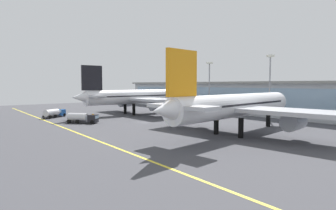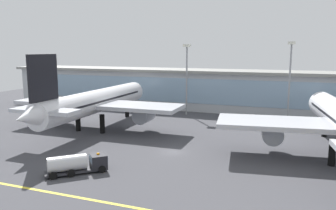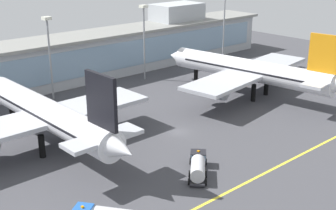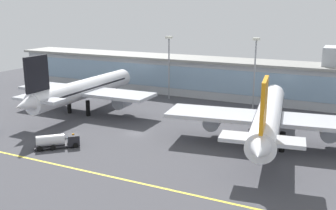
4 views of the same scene
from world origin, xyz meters
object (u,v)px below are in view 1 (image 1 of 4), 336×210
object	(u,v)px
airliner_near_right	(236,106)
apron_light_mast_west	(209,79)
apron_light_mast_centre	(270,77)
airliner_near_left	(136,97)
baggage_tug_near	(55,113)
fuel_tanker_truck	(83,118)

from	to	relation	value
airliner_near_right	apron_light_mast_west	xyz separation A→B (m)	(-37.31, 29.50, 6.96)
apron_light_mast_centre	airliner_near_right	bearing A→B (deg)	-70.32
airliner_near_left	apron_light_mast_centre	size ratio (longest dim) A/B	2.41
airliner_near_left	apron_light_mast_centre	distance (m)	47.81
airliner_near_right	apron_light_mast_west	bearing A→B (deg)	43.29
airliner_near_right	airliner_near_left	bearing A→B (deg)	76.19
baggage_tug_near	apron_light_mast_west	size ratio (longest dim) A/B	0.45
apron_light_mast_centre	airliner_near_left	bearing A→B (deg)	-150.37
fuel_tanker_truck	apron_light_mast_centre	bearing A→B (deg)	15.96
airliner_near_left	baggage_tug_near	world-z (taller)	airliner_near_left
apron_light_mast_west	apron_light_mast_centre	distance (m)	27.23
fuel_tanker_truck	baggage_tug_near	xyz separation A→B (m)	(-19.78, -2.33, 0.00)
baggage_tug_near	apron_light_mast_west	world-z (taller)	apron_light_mast_west
baggage_tug_near	apron_light_mast_centre	bearing A→B (deg)	-78.85
apron_light_mast_west	fuel_tanker_truck	bearing A→B (deg)	-91.14
airliner_near_left	airliner_near_right	world-z (taller)	airliner_near_left
baggage_tug_near	apron_light_mast_centre	world-z (taller)	apron_light_mast_centre
airliner_near_left	apron_light_mast_centre	xyz separation A→B (m)	(41.09, 23.37, 7.16)
airliner_near_left	apron_light_mast_west	bearing A→B (deg)	-30.40
fuel_tanker_truck	baggage_tug_near	size ratio (longest dim) A/B	0.93
apron_light_mast_centre	apron_light_mast_west	bearing A→B (deg)	177.36
airliner_near_right	baggage_tug_near	world-z (taller)	airliner_near_right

